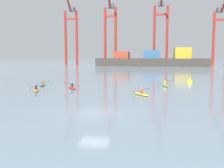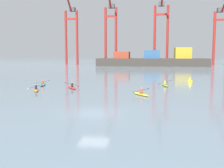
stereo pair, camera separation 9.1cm
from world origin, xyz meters
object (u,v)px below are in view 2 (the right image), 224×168
at_px(gantry_crane_east, 222,28).
at_px(kayak_orange, 36,90).
at_px(gantry_crane_east_mid, 161,25).
at_px(kayak_yellow, 141,94).
at_px(kayak_teal, 43,85).
at_px(channel_buoy, 190,81).
at_px(gantry_crane_west, 71,28).
at_px(gantry_crane_west_mid, 111,26).
at_px(kayak_lime, 165,85).
at_px(kayak_red, 72,87).
at_px(container_barge, 153,60).

bearing_deg(gantry_crane_east, kayak_orange, -116.61).
distance_m(gantry_crane_east_mid, kayak_yellow, 102.37).
relative_size(gantry_crane_east_mid, kayak_yellow, 12.44).
relative_size(kayak_yellow, kayak_teal, 0.91).
height_order(gantry_crane_east, channel_buoy, gantry_crane_east).
bearing_deg(kayak_teal, gantry_crane_west, 104.13).
bearing_deg(gantry_crane_west_mid, gantry_crane_east_mid, 15.35).
xyz_separation_m(kayak_yellow, kayak_lime, (3.43, 10.32, -0.00)).
xyz_separation_m(gantry_crane_east, kayak_red, (-43.55, -91.91, -17.00)).
distance_m(gantry_crane_east_mid, channel_buoy, 87.16).
height_order(gantry_crane_west_mid, kayak_orange, gantry_crane_west_mid).
bearing_deg(gantry_crane_east, kayak_lime, -109.03).
distance_m(gantry_crane_east, kayak_yellow, 103.95).
distance_m(container_barge, kayak_orange, 86.51).
relative_size(gantry_crane_west, kayak_lime, 11.39).
distance_m(kayak_lime, kayak_red, 14.63).
distance_m(gantry_crane_east, kayak_red, 103.12).
bearing_deg(gantry_crane_east_mid, kayak_yellow, -93.51).
height_order(gantry_crane_east_mid, kayak_teal, gantry_crane_east_mid).
xyz_separation_m(container_barge, kayak_red, (-12.44, -81.67, -2.42)).
relative_size(channel_buoy, kayak_teal, 0.29).
height_order(gantry_crane_west, gantry_crane_east, gantry_crane_west).
bearing_deg(kayak_yellow, container_barge, 88.54).
relative_size(gantry_crane_west, kayak_orange, 11.80).
xyz_separation_m(gantry_crane_east_mid, channel_buoy, (1.87, -85.03, -19.07)).
bearing_deg(container_barge, channel_buoy, -85.36).
relative_size(container_barge, kayak_orange, 14.51).
bearing_deg(kayak_red, kayak_teal, 153.48).
xyz_separation_m(container_barge, kayak_teal, (-18.15, -78.82, -2.42)).
distance_m(gantry_crane_west, gantry_crane_west_mid, 21.95).
relative_size(gantry_crane_west, channel_buoy, 39.32).
bearing_deg(kayak_lime, gantry_crane_west, 115.43).
bearing_deg(gantry_crane_east, container_barge, -161.78).
xyz_separation_m(kayak_lime, kayak_red, (-13.65, -5.25, 0.00)).
bearing_deg(gantry_crane_west, kayak_lime, -64.57).
distance_m(gantry_crane_west_mid, kayak_red, 90.89).
xyz_separation_m(gantry_crane_west_mid, gantry_crane_east, (51.16, 3.21, -1.32)).
relative_size(gantry_crane_east_mid, kayak_red, 12.32).
height_order(container_barge, channel_buoy, container_barge).
bearing_deg(gantry_crane_west_mid, kayak_teal, -88.73).
bearing_deg(gantry_crane_east_mid, kayak_lime, -91.73).
xyz_separation_m(kayak_yellow, kayak_teal, (-15.94, 7.92, 0.00)).
relative_size(gantry_crane_west_mid, kayak_lime, 11.03).
distance_m(kayak_teal, kayak_orange, 6.26).
height_order(gantry_crane_east, kayak_yellow, gantry_crane_east).
bearing_deg(gantry_crane_west_mid, kayak_yellow, -79.23).
height_order(kayak_yellow, kayak_orange, same).
distance_m(kayak_yellow, kayak_lime, 10.87).
bearing_deg(kayak_yellow, gantry_crane_west_mid, 100.77).
height_order(kayak_teal, kayak_red, kayak_red).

